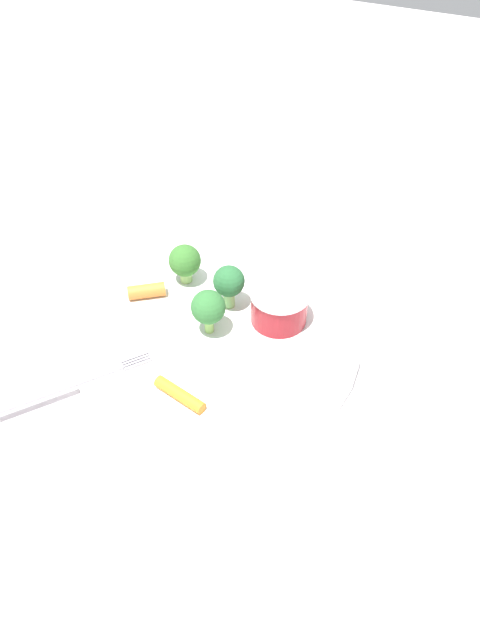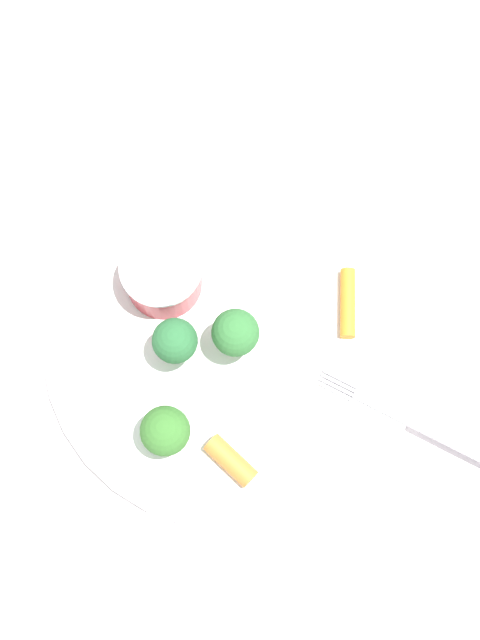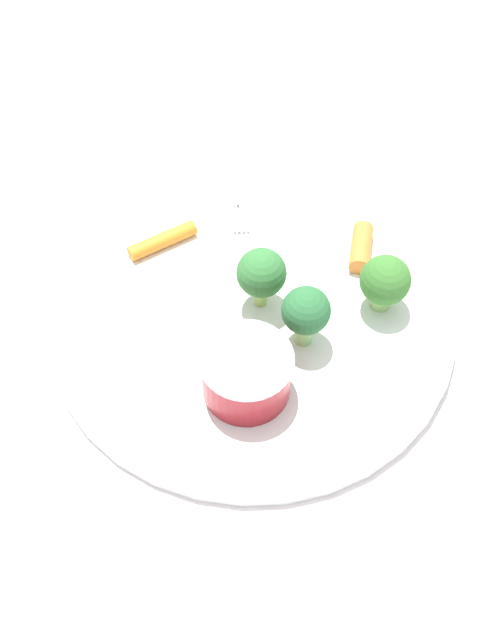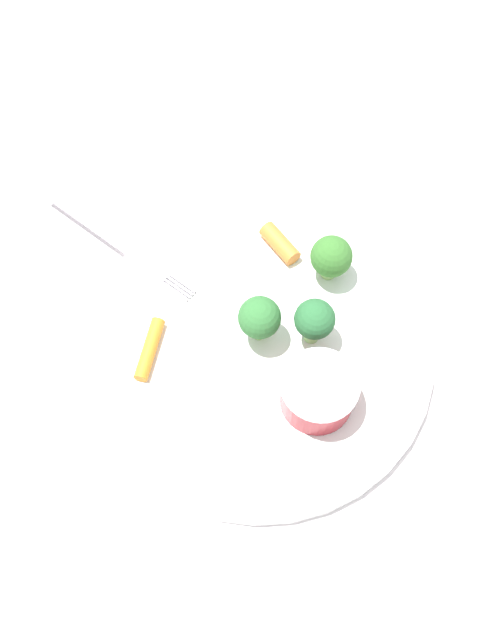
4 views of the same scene
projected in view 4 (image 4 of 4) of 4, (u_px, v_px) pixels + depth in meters
ground_plane at (258, 351)px, 0.62m from camera, size 2.40×2.40×0.00m
plate at (258, 348)px, 0.62m from camera, size 0.29×0.29×0.01m
sauce_cup at (318, 393)px, 0.57m from camera, size 0.06×0.06×0.04m
broccoli_floret_0 at (259, 318)px, 0.59m from camera, size 0.03×0.03×0.05m
broccoli_floret_1 at (331, 257)px, 0.62m from camera, size 0.04×0.04×0.05m
broccoli_floret_2 at (314, 320)px, 0.59m from camera, size 0.03×0.03×0.05m
carrot_stick_0 at (280, 243)px, 0.65m from camera, size 0.04×0.04×0.02m
carrot_stick_1 at (150, 349)px, 0.60m from camera, size 0.02×0.06×0.01m
fork at (119, 245)px, 0.65m from camera, size 0.15×0.11×0.00m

